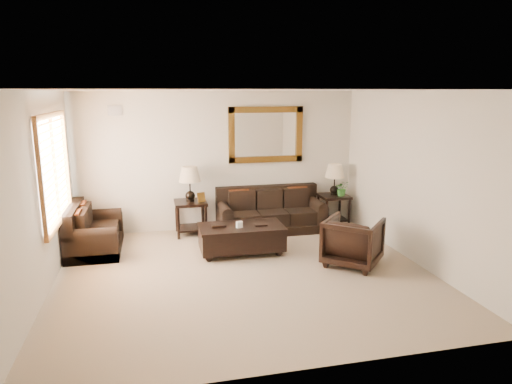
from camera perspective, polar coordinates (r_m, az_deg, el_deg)
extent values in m
cube|color=gray|center=(6.97, -1.35, -10.20)|extent=(5.50, 5.00, 0.01)
cube|color=white|center=(6.43, -1.47, 12.60)|extent=(5.50, 5.00, 0.01)
cube|color=beige|center=(8.99, -4.64, 3.87)|extent=(5.50, 0.01, 2.70)
cube|color=beige|center=(4.23, 5.49, -5.95)|extent=(5.50, 0.01, 2.70)
cube|color=beige|center=(6.60, -25.49, -0.42)|extent=(0.01, 5.00, 2.70)
cube|color=beige|center=(7.60, 19.35, 1.64)|extent=(0.01, 5.00, 2.70)
cube|color=white|center=(7.43, -24.09, 2.59)|extent=(0.01, 1.80, 1.50)
cube|color=brown|center=(7.34, -24.36, 8.68)|extent=(0.06, 1.96, 0.08)
cube|color=brown|center=(7.58, -23.30, -3.28)|extent=(0.06, 1.96, 0.08)
cube|color=brown|center=(6.52, -25.29, 1.24)|extent=(0.06, 0.08, 1.50)
cube|color=brown|center=(8.34, -22.67, 3.67)|extent=(0.06, 0.08, 1.50)
cube|color=brown|center=(7.42, -23.82, 2.61)|extent=(0.05, 0.05, 1.50)
cube|color=#432E0D|center=(9.08, 1.25, 7.17)|extent=(1.50, 0.06, 1.10)
cube|color=white|center=(9.10, 1.22, 7.18)|extent=(1.26, 0.01, 0.86)
cube|color=#999999|center=(8.81, -17.23, 9.73)|extent=(0.25, 0.02, 0.18)
cube|color=black|center=(9.01, 1.87, -4.33)|extent=(2.06, 0.89, 0.17)
cube|color=black|center=(9.19, 1.35, -0.46)|extent=(2.06, 0.21, 0.42)
cube|color=black|center=(8.81, -1.55, -3.29)|extent=(0.53, 0.73, 0.25)
cube|color=black|center=(8.93, 1.91, -3.07)|extent=(0.53, 0.73, 0.25)
cube|color=black|center=(9.09, 5.26, -2.85)|extent=(0.53, 0.73, 0.25)
cube|color=black|center=(8.78, -3.99, -3.69)|extent=(0.21, 0.89, 0.50)
cylinder|color=black|center=(8.71, -4.01, -2.13)|extent=(0.21, 0.87, 0.21)
cube|color=black|center=(9.24, 7.45, -2.95)|extent=(0.21, 0.89, 0.50)
cylinder|color=black|center=(9.18, 7.49, -1.46)|extent=(0.21, 0.87, 0.21)
cube|color=#65270D|center=(8.90, -2.11, -0.93)|extent=(0.39, 0.17, 0.40)
cube|color=#65270D|center=(9.19, 5.24, -0.54)|extent=(0.39, 0.17, 0.40)
cube|color=black|center=(8.39, -19.39, -6.36)|extent=(0.85, 1.44, 0.16)
cube|color=black|center=(8.29, -21.91, -2.98)|extent=(0.20, 1.44, 0.40)
cube|color=black|center=(8.08, -19.56, -5.58)|extent=(0.70, 0.50, 0.24)
cube|color=black|center=(8.58, -19.19, -4.52)|extent=(0.70, 0.50, 0.24)
cube|color=black|center=(7.76, -19.95, -6.70)|extent=(0.85, 0.20, 0.48)
cylinder|color=black|center=(7.68, -20.09, -5.02)|extent=(0.84, 0.20, 0.20)
cube|color=black|center=(8.93, -19.05, -4.15)|extent=(0.85, 0.20, 0.48)
cylinder|color=black|center=(8.87, -19.16, -2.67)|extent=(0.84, 0.20, 0.20)
cube|color=#65270D|center=(7.97, -21.05, -3.54)|extent=(0.17, 0.38, 0.39)
cube|color=#65270D|center=(8.56, -20.51, -2.44)|extent=(0.17, 0.38, 0.39)
cube|color=black|center=(8.73, -8.19, -1.32)|extent=(0.60, 0.60, 0.05)
cube|color=black|center=(8.86, -8.09, -4.43)|extent=(0.51, 0.51, 0.03)
cylinder|color=black|center=(8.55, -9.68, -3.92)|extent=(0.05, 0.05, 0.60)
cylinder|color=black|center=(8.60, -6.28, -3.74)|extent=(0.05, 0.05, 0.60)
cylinder|color=black|center=(9.05, -9.88, -3.03)|extent=(0.05, 0.05, 0.60)
cylinder|color=black|center=(9.08, -6.66, -2.87)|extent=(0.05, 0.05, 0.60)
sphere|color=black|center=(8.70, -8.22, -0.45)|extent=(0.18, 0.18, 0.18)
cylinder|color=black|center=(8.66, -8.26, 0.81)|extent=(0.03, 0.03, 0.39)
cone|color=tan|center=(8.62, -8.30, 2.22)|extent=(0.41, 0.41, 0.28)
cube|color=#432E0D|center=(8.62, -6.86, -0.65)|extent=(0.16, 0.11, 0.19)
cube|color=black|center=(9.44, 9.71, -0.51)|extent=(0.57, 0.57, 0.05)
cube|color=black|center=(9.55, 9.61, -3.28)|extent=(0.49, 0.49, 0.03)
cylinder|color=black|center=(9.20, 8.82, -2.81)|extent=(0.05, 0.05, 0.57)
cylinder|color=black|center=(9.39, 11.59, -2.61)|extent=(0.05, 0.05, 0.57)
cylinder|color=black|center=(9.64, 7.75, -2.08)|extent=(0.05, 0.05, 0.57)
cylinder|color=black|center=(9.82, 10.42, -1.90)|extent=(0.05, 0.05, 0.57)
sphere|color=black|center=(9.41, 9.74, 0.26)|extent=(0.18, 0.18, 0.18)
cylinder|color=black|center=(9.37, 9.78, 1.37)|extent=(0.02, 0.02, 0.37)
cone|color=tan|center=(9.34, 9.83, 2.62)|extent=(0.39, 0.39, 0.27)
sphere|color=black|center=(7.48, -5.89, -8.22)|extent=(0.13, 0.13, 0.13)
sphere|color=black|center=(7.70, 2.88, -7.56)|extent=(0.13, 0.13, 0.13)
sphere|color=black|center=(7.98, -6.38, -6.90)|extent=(0.13, 0.13, 0.13)
sphere|color=black|center=(8.18, 1.86, -6.32)|extent=(0.13, 0.13, 0.13)
cube|color=black|center=(7.74, -1.85, -5.62)|extent=(1.39, 0.75, 0.39)
cube|color=black|center=(7.69, -1.86, -4.38)|extent=(1.42, 0.77, 0.04)
cube|color=black|center=(7.67, -4.68, -4.17)|extent=(0.24, 0.16, 0.03)
cube|color=black|center=(7.69, 0.56, -4.10)|extent=(0.21, 0.15, 0.03)
cube|color=white|center=(7.55, -2.10, -4.09)|extent=(0.11, 0.09, 0.11)
imported|color=black|center=(7.34, 12.03, -5.81)|extent=(1.11, 1.11, 0.83)
imported|color=#2A6121|center=(9.36, 10.69, 0.26)|extent=(0.35, 0.37, 0.24)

